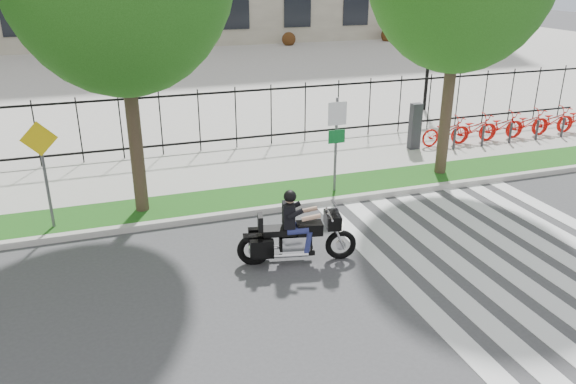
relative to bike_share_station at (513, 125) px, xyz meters
name	(u,v)px	position (x,y,z in m)	size (l,w,h in m)	color
ground	(295,304)	(-10.52, -7.20, -0.62)	(120.00, 120.00, 0.00)	#3E3E41
curb	(239,213)	(-10.52, -3.10, -0.55)	(60.00, 0.20, 0.15)	#B2B0A7
grass_verge	(231,201)	(-10.52, -2.25, -0.55)	(60.00, 1.50, 0.15)	#185014
sidewalk	(212,170)	(-10.52, 0.25, -0.55)	(60.00, 3.50, 0.15)	#A8A59D
plaza	(150,73)	(-10.52, 17.80, -0.57)	(80.00, 34.00, 0.10)	#A8A59D
crosswalk_stripes	(514,262)	(-5.70, -7.20, -0.62)	(5.70, 8.00, 0.01)	silver
iron_fence	(199,121)	(-10.52, 2.00, 0.53)	(30.00, 0.06, 2.00)	black
lamp_post_right	(431,34)	(-0.52, 4.80, 2.58)	(1.06, 0.70, 4.25)	black
bike_share_station	(513,125)	(0.00, 0.00, 0.00)	(7.77, 0.85, 1.50)	#2D2D33
sign_pole_regulatory	(336,133)	(-7.79, -2.62, 1.12)	(0.50, 0.09, 2.50)	#59595B
sign_pole_warning	(43,161)	(-14.78, -2.62, 1.12)	(0.78, 0.09, 2.49)	#59595B
motorcycle_rider	(297,234)	(-9.96, -5.69, 0.01)	(2.46, 0.98, 1.92)	black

